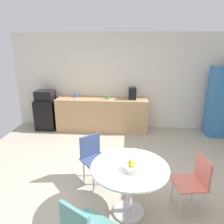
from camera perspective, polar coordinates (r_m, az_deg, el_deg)
ground_plane at (r=3.68m, az=0.52°, el=-20.93°), size 6.00×6.00×0.00m
wall_back at (r=5.95m, az=2.59°, el=8.11°), size 6.00×0.10×2.60m
counter_block at (r=5.86m, az=-2.62°, el=-0.63°), size 2.45×0.60×0.90m
mini_fridge at (r=6.25m, az=-17.11°, el=-0.56°), size 0.54×0.54×0.83m
microwave at (r=6.11m, az=-17.57°, el=4.30°), size 0.48×0.38×0.26m
locker_cabinet at (r=6.07m, az=27.22°, el=2.38°), size 0.60×0.50×1.78m
round_table at (r=3.00m, az=4.72°, el=-16.75°), size 1.04×1.04×0.75m
chair_navy at (r=3.69m, az=-5.12°, el=-11.10°), size 0.59×0.59×0.83m
chair_coral at (r=3.31m, az=21.62°, el=-16.08°), size 0.48×0.48×0.83m
fruit_bowl at (r=2.83m, az=5.71°, el=-14.36°), size 0.27×0.27×0.13m
mug_white at (r=5.94m, az=-9.59°, el=4.40°), size 0.13×0.08×0.09m
mug_green at (r=5.67m, az=-1.24°, el=3.99°), size 0.13×0.08×0.09m
coffee_maker at (r=5.65m, az=5.49°, el=5.04°), size 0.20×0.24×0.32m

